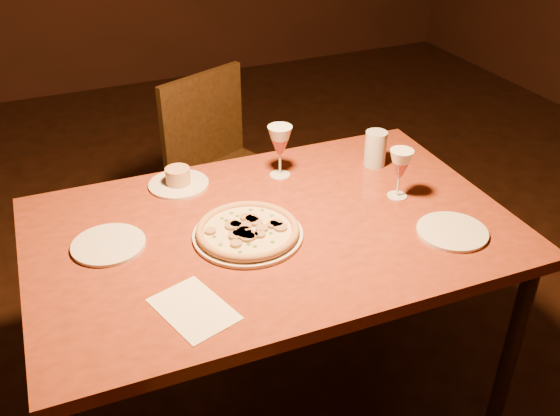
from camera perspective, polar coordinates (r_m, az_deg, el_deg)
name	(u,v)px	position (r m, az deg, el deg)	size (l,w,h in m)	color
floor	(311,367)	(2.62, 2.82, -14.33)	(7.00, 7.00, 0.00)	#321A10
dining_table	(272,244)	(2.00, -0.73, -3.35)	(1.53, 1.01, 0.80)	#94371F
chair_far	(225,168)	(2.88, -5.07, 3.71)	(0.60, 0.60, 0.95)	black
pizza_plate	(248,231)	(1.91, -2.97, -2.13)	(0.34, 0.34, 0.04)	silver
ramekin_saucer	(178,180)	(2.20, -9.29, 2.54)	(0.21, 0.21, 0.07)	silver
wine_glass_far	(280,152)	(2.20, -0.01, 5.18)	(0.09, 0.09, 0.19)	#B14B49
wine_glass_right	(399,174)	(2.11, 10.87, 3.08)	(0.08, 0.08, 0.17)	#B14B49
water_tumbler	(375,149)	(2.31, 8.72, 5.39)	(0.08, 0.08, 0.13)	#B3BEC4
side_plate_left	(108,245)	(1.94, -15.41, -3.25)	(0.22, 0.22, 0.01)	silver
side_plate_near	(452,232)	(2.00, 15.47, -2.09)	(0.22, 0.22, 0.01)	silver
menu_card	(194,309)	(1.66, -7.90, -9.13)	(0.16, 0.23, 0.00)	white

